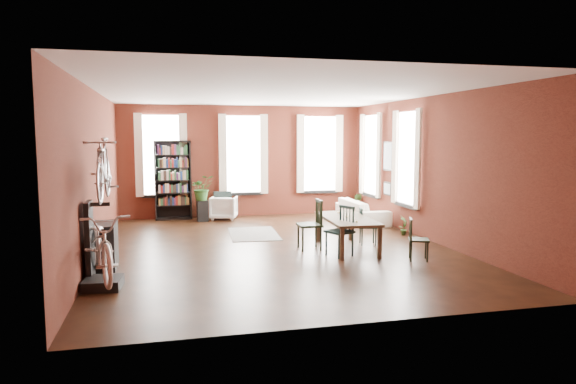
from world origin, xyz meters
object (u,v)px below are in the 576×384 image
object	(u,v)px
dining_chair_b	(310,225)
cream_sofa	(362,207)
bike_trainer	(103,283)
bicycle_floor	(100,215)
dining_chair_c	(419,240)
white_armchair	(224,207)
bookshelf	(173,180)
dining_chair_d	(368,226)
console_table	(105,246)
dining_table	(347,233)
dining_chair_a	(339,231)
plant_stand	(203,211)

from	to	relation	value
dining_chair_b	cream_sofa	bearing A→B (deg)	142.26
bike_trainer	dining_chair_b	bearing A→B (deg)	26.57
bicycle_floor	dining_chair_c	bearing A→B (deg)	-8.76
dining_chair_b	white_armchair	distance (m)	4.44
cream_sofa	bookshelf	bearing A→B (deg)	71.05
dining_chair_d	cream_sofa	bearing A→B (deg)	-5.68
dining_chair_b	bicycle_floor	xyz separation A→B (m)	(-3.82, -1.89, 0.63)
white_armchair	console_table	size ratio (longest dim) A/B	0.90
bookshelf	bicycle_floor	xyz separation A→B (m)	(-1.18, -6.47, 0.04)
dining_table	dining_chair_c	distance (m)	1.55
cream_sofa	dining_chair_b	bearing A→B (deg)	141.38
dining_chair_a	cream_sofa	bearing A→B (deg)	128.22
bookshelf	dining_chair_c	bearing A→B (deg)	-53.73
dining_chair_a	bicycle_floor	xyz separation A→B (m)	(-4.23, -1.18, 0.66)
console_table	bicycle_floor	size ratio (longest dim) A/B	0.41
dining_chair_d	white_armchair	xyz separation A→B (m)	(-2.64, 4.09, -0.03)
dining_table	plant_stand	size ratio (longest dim) A/B	3.37
dining_chair_d	bookshelf	bearing A→B (deg)	55.72
dining_table	plant_stand	world-z (taller)	dining_table
dining_chair_c	bicycle_floor	bearing A→B (deg)	117.06
bookshelf	cream_sofa	world-z (taller)	bookshelf
dining_chair_d	console_table	distance (m)	5.34
dining_table	white_armchair	distance (m)	4.88
dining_chair_a	dining_chair_c	distance (m)	1.50
dining_chair_a	dining_chair_c	size ratio (longest dim) A/B	1.23
white_armchair	cream_sofa	xyz separation A→B (m)	(3.59, -1.36, 0.05)
dining_chair_c	console_table	bearing A→B (deg)	104.14
dining_chair_b	bookshelf	distance (m)	5.33
console_table	plant_stand	distance (m)	5.08
dining_chair_d	white_armchair	bearing A→B (deg)	46.42
console_table	bicycle_floor	world-z (taller)	bicycle_floor
dining_chair_c	cream_sofa	xyz separation A→B (m)	(0.57, 4.27, 0.01)
dining_chair_b	bookshelf	size ratio (longest dim) A/B	0.46
dining_table	dining_chair_c	size ratio (longest dim) A/B	2.48
console_table	white_armchair	bearing A→B (deg)	61.49
console_table	bookshelf	bearing A→B (deg)	76.17
cream_sofa	console_table	xyz separation A→B (m)	(-6.23, -3.50, -0.01)
dining_chair_d	cream_sofa	size ratio (longest dim) A/B	0.38
dining_chair_b	dining_chair_c	bearing A→B (deg)	52.22
dining_chair_c	plant_stand	size ratio (longest dim) A/B	1.36
dining_chair_c	bicycle_floor	world-z (taller)	bicycle_floor
white_armchair	cream_sofa	distance (m)	3.84
bookshelf	cream_sofa	bearing A→B (deg)	-18.95
dining_table	dining_chair_a	distance (m)	0.63
dining_chair_a	dining_chair_b	world-z (taller)	dining_chair_b
bookshelf	dining_table	bearing A→B (deg)	-54.68
console_table	plant_stand	world-z (taller)	console_table
dining_chair_a	dining_chair_b	distance (m)	0.81
bookshelf	dining_chair_d	bearing A→B (deg)	-47.86
dining_chair_b	cream_sofa	distance (m)	3.69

